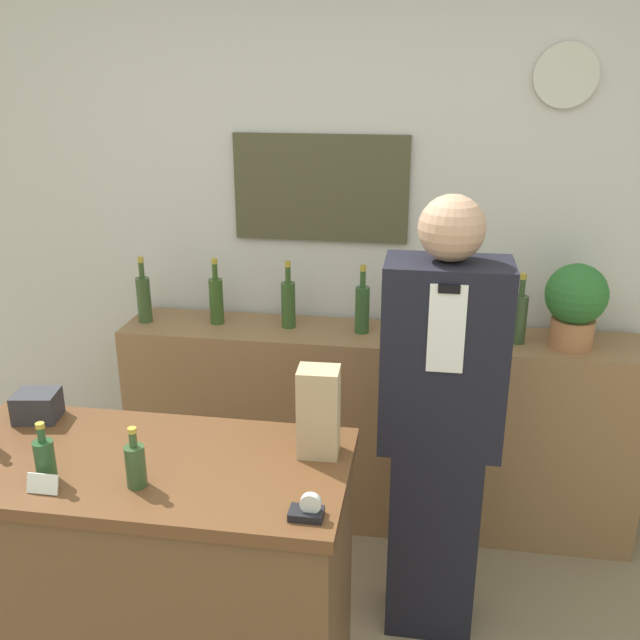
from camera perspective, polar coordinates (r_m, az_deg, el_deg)
The scene contains 17 objects.
back_wall at distance 3.33m, azimuth 2.36°, elevation 7.01°, with size 5.20×0.09×2.70m.
back_shelf at distance 3.40m, azimuth 4.45°, elevation -8.60°, with size 2.34×0.36×0.95m.
display_counter at distance 2.51m, azimuth -13.11°, elevation -20.46°, with size 1.24×0.59×0.98m.
shopkeeper at distance 2.64m, azimuth 9.50°, elevation -8.62°, with size 0.43×0.27×1.70m.
potted_plant at distance 3.16m, azimuth 19.77°, elevation 1.38°, with size 0.26×0.26×0.36m.
paper_bag at distance 2.13m, azimuth -0.12°, elevation -7.37°, with size 0.13×0.10×0.28m.
tape_dispenser at distance 1.91m, azimuth -0.99°, elevation -14.96°, with size 0.09×0.06×0.07m.
price_card_right at distance 2.15m, azimuth -21.32°, elevation -12.12°, with size 0.09×0.02×0.06m.
gift_box at distance 2.55m, azimuth -21.69°, elevation -6.39°, with size 0.16×0.14×0.10m.
counter_bottle_1 at distance 2.18m, azimuth -21.15°, elevation -10.34°, with size 0.06×0.06×0.18m.
counter_bottle_2 at distance 2.08m, azimuth -14.55°, elevation -11.10°, with size 0.06×0.06×0.18m.
shelf_bottle_0 at distance 3.40m, azimuth -13.91°, elevation 1.75°, with size 0.06×0.06×0.31m.
shelf_bottle_1 at distance 3.31m, azimuth -8.30°, elevation 1.66°, with size 0.06×0.06×0.31m.
shelf_bottle_2 at distance 3.23m, azimuth -2.55°, elevation 1.39°, with size 0.06×0.06×0.31m.
shelf_bottle_3 at distance 3.17m, azimuth 3.40°, elevation 1.00°, with size 0.06×0.06×0.31m.
shelf_bottle_4 at distance 3.17m, azimuth 9.52°, elevation 0.75°, with size 0.06×0.06×0.31m.
shelf_bottle_5 at distance 3.16m, azimuth 15.65°, elevation 0.22°, with size 0.06×0.06×0.31m.
Camera 1 is at (0.38, -1.22, 2.09)m, focal length 40.00 mm.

